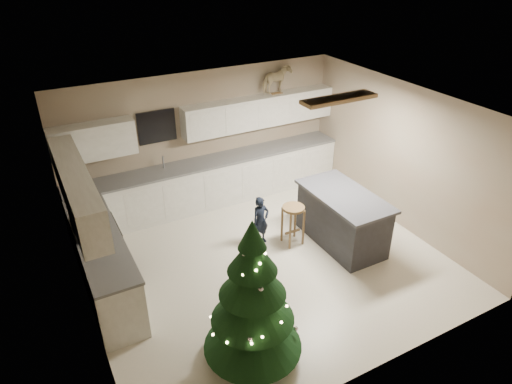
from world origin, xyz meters
The scene contains 8 objects.
ground_plane centered at (0.00, 0.00, 0.00)m, with size 5.50×5.50×0.00m, color beige.
room_shell centered at (0.02, 0.00, 1.75)m, with size 5.52×5.02×2.61m.
cabinetry centered at (-0.91, 1.65, 0.76)m, with size 5.50×3.20×2.00m.
island centered at (1.43, -0.11, 0.48)m, with size 0.90×1.70×0.95m.
bar_stool centered at (0.68, 0.27, 0.55)m, with size 0.38×0.38×0.73m.
christmas_tree centered at (-1.10, -1.60, 0.84)m, with size 1.29×1.24×2.05m.
toddler centered at (0.19, 0.54, 0.44)m, with size 0.32×0.21×0.89m, color black.
rocking_horse centered at (1.52, 2.33, 2.28)m, with size 0.66×0.42×0.54m.
Camera 1 is at (-3.00, -5.23, 4.68)m, focal length 32.00 mm.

